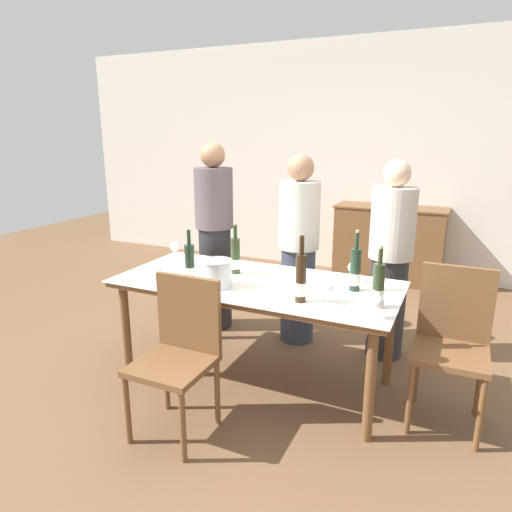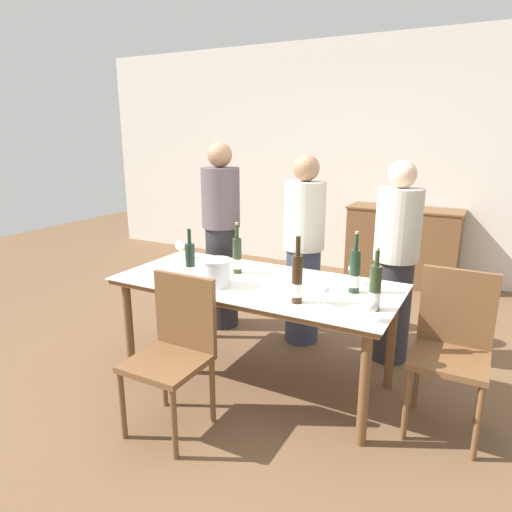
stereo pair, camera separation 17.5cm
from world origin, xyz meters
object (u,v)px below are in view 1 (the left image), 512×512
object	(u,v)px
wine_glass_0	(353,268)
wine_glass_3	(175,247)
person_guest_left	(299,251)
wine_bottle_2	(355,271)
person_host	(215,238)
wine_glass_1	(376,303)
wine_glass_2	(328,290)
ice_bucket	(217,273)
wine_bottle_3	(378,287)
chair_near_front	(180,346)
chair_right_end	(452,335)
sideboard_cabinet	(388,244)
wine_bottle_4	(190,265)
wine_bottle_1	(236,256)
person_guest_right	(390,262)
wine_bottle_0	(301,279)
dining_table	(256,291)

from	to	relation	value
wine_glass_0	wine_glass_3	world-z (taller)	wine_glass_0
person_guest_left	wine_bottle_2	bearing A→B (deg)	-46.87
wine_bottle_2	person_host	world-z (taller)	person_host
wine_bottle_2	wine_glass_1	world-z (taller)	wine_bottle_2
wine_glass_2	ice_bucket	bearing A→B (deg)	-179.78
wine_bottle_3	wine_glass_0	world-z (taller)	wine_bottle_3
wine_glass_3	chair_near_front	bearing A→B (deg)	-54.71
chair_right_end	sideboard_cabinet	bearing A→B (deg)	106.57
wine_bottle_4	person_guest_left	world-z (taller)	person_guest_left
wine_bottle_4	wine_glass_3	size ratio (longest dim) A/B	2.62
sideboard_cabinet	wine_glass_2	distance (m)	2.95
wine_bottle_3	wine_bottle_4	xyz separation A→B (m)	(-1.22, -0.07, 0.00)
chair_near_front	wine_bottle_4	bearing A→B (deg)	114.76
wine_glass_1	person_host	size ratio (longest dim) A/B	0.08
wine_bottle_4	wine_glass_2	xyz separation A→B (m)	(0.95, 0.01, -0.04)
wine_glass_2	wine_bottle_3	bearing A→B (deg)	13.25
wine_bottle_1	person_host	xyz separation A→B (m)	(-0.51, 0.60, -0.04)
sideboard_cabinet	wine_glass_2	xyz separation A→B (m)	(0.09, -2.93, 0.38)
ice_bucket	wine_bottle_3	distance (m)	1.02
wine_glass_0	wine_glass_3	bearing A→B (deg)	179.93
person_guest_left	person_guest_right	xyz separation A→B (m)	(0.73, 0.02, -0.02)
wine_bottle_2	person_guest_right	distance (m)	0.69
chair_right_end	person_guest_right	size ratio (longest dim) A/B	0.62
wine_bottle_4	wine_glass_3	distance (m)	0.63
wine_bottle_1	wine_bottle_0	bearing A→B (deg)	-29.41
wine_glass_1	wine_glass_2	world-z (taller)	wine_glass_1
ice_bucket	wine_bottle_0	bearing A→B (deg)	-3.23
dining_table	wine_glass_3	world-z (taller)	wine_glass_3
wine_glass_1	wine_glass_3	world-z (taller)	wine_glass_3
sideboard_cabinet	wine_bottle_3	xyz separation A→B (m)	(0.37, -2.86, 0.42)
person_host	wine_bottle_4	bearing A→B (deg)	-69.96
sideboard_cabinet	person_host	world-z (taller)	person_host
wine_glass_3	wine_bottle_4	bearing A→B (deg)	-46.35
wine_glass_3	person_guest_left	bearing A→B (deg)	30.21
wine_glass_0	ice_bucket	bearing A→B (deg)	-150.25
ice_bucket	person_guest_left	size ratio (longest dim) A/B	0.13
wine_glass_1	chair_near_front	bearing A→B (deg)	-160.83
wine_glass_2	sideboard_cabinet	bearing A→B (deg)	91.80
wine_bottle_1	wine_glass_1	bearing A→B (deg)	-21.23
dining_table	wine_bottle_3	bearing A→B (deg)	-9.06
wine_bottle_4	chair_right_end	bearing A→B (deg)	10.18
wine_bottle_0	person_host	bearing A→B (deg)	140.01
sideboard_cabinet	wine_glass_2	world-z (taller)	sideboard_cabinet
wine_bottle_2	chair_near_front	bearing A→B (deg)	-137.04
wine_bottle_3	person_host	bearing A→B (deg)	151.60
wine_bottle_0	person_host	distance (m)	1.47
ice_bucket	person_host	xyz separation A→B (m)	(-0.54, 0.91, -0.01)
wine_bottle_0	person_host	size ratio (longest dim) A/B	0.25
ice_bucket	person_guest_right	xyz separation A→B (m)	(0.95, 0.98, -0.07)
ice_bucket	chair_near_front	distance (m)	0.56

